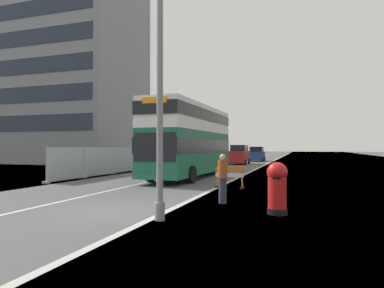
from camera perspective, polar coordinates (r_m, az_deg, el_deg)
ground at (r=11.04m, az=-10.20°, el=-11.43°), size 140.00×280.00×0.10m
double_decker_bus at (r=22.56m, az=-0.19°, el=0.74°), size 2.96×11.44×4.75m
lamppost_foreground at (r=9.62m, az=-5.48°, el=11.61°), size 0.29×0.70×8.60m
red_pillar_postbox at (r=10.62m, az=14.24°, el=-6.86°), size 0.63×0.63×1.59m
roadworks_barrier at (r=16.89m, az=6.37°, el=-5.24°), size 1.48×0.58×1.07m
construction_site_fence at (r=25.93m, az=-13.41°, el=-2.81°), size 0.44×13.80×2.07m
car_oncoming_near at (r=40.29m, az=8.03°, el=-1.87°), size 2.05×4.56×2.26m
car_receding_mid at (r=48.34m, az=10.94°, el=-1.75°), size 2.10×3.86×2.06m
bare_tree_far_verge_near at (r=58.25m, az=-1.91°, el=-0.45°), size 2.86×1.92×4.50m
bare_tree_far_verge_mid at (r=61.25m, az=-2.62°, el=0.24°), size 3.03×3.05×5.71m
pedestrian_at_kerb at (r=12.29m, az=5.22°, el=-5.84°), size 0.34×0.34×1.79m
backdrop_office_block at (r=50.87m, az=-23.58°, el=12.15°), size 25.22×12.68×26.26m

